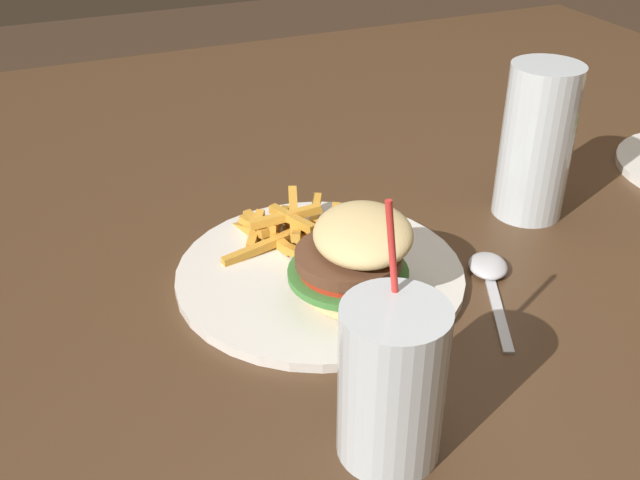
{
  "coord_description": "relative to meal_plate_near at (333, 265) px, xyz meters",
  "views": [
    {
      "loc": [
        0.66,
        -0.49,
        1.17
      ],
      "look_at": [
        0.08,
        -0.24,
        0.79
      ],
      "focal_mm": 42.0,
      "sensor_mm": 36.0,
      "label": 1
    }
  ],
  "objects": [
    {
      "name": "dining_table",
      "position": [
        -0.1,
        0.23,
        -0.12
      ],
      "size": [
        1.47,
        1.43,
        0.74
      ],
      "color": "#4C331E",
      "rests_on": "ground_plane"
    },
    {
      "name": "meal_plate_near",
      "position": [
        0.0,
        0.0,
        0.0
      ],
      "size": [
        0.29,
        0.29,
        0.1
      ],
      "color": "white",
      "rests_on": "dining_table"
    },
    {
      "name": "beer_glass",
      "position": [
        -0.05,
        0.27,
        0.05
      ],
      "size": [
        0.08,
        0.08,
        0.18
      ],
      "color": "silver",
      "rests_on": "dining_table"
    },
    {
      "name": "juice_glass",
      "position": [
        0.21,
        -0.05,
        0.03
      ],
      "size": [
        0.08,
        0.08,
        0.2
      ],
      "color": "silver",
      "rests_on": "dining_table"
    },
    {
      "name": "spoon",
      "position": [
        0.04,
        0.16,
        -0.02
      ],
      "size": [
        0.15,
        0.09,
        0.01
      ],
      "rotation": [
        0.0,
        0.0,
        2.69
      ],
      "color": "silver",
      "rests_on": "dining_table"
    }
  ]
}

